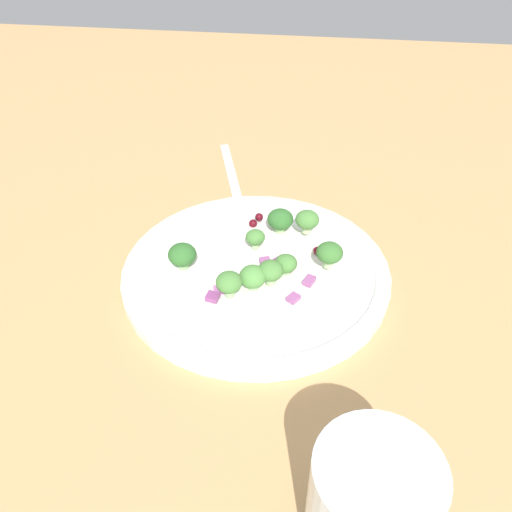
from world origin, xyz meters
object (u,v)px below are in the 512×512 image
plate (256,270)px  fork (233,179)px  water_glass (369,509)px  broccoli_floret_1 (286,264)px  broccoli_floret_2 (182,255)px  broccoli_floret_0 (255,238)px

plate → fork: plate is taller
plate → water_glass: size_ratio=3.00×
broccoli_floret_1 → broccoli_floret_2: bearing=-87.3°
plate → water_glass: bearing=22.3°
fork → water_glass: 47.68cm
broccoli_floret_0 → broccoli_floret_2: size_ratio=0.72×
broccoli_floret_1 → broccoli_floret_2: (0.50, -10.61, 0.40)cm
broccoli_floret_2 → fork: bearing=175.7°
broccoli_floret_0 → broccoli_floret_2: (4.09, -6.96, 0.12)cm
plate → broccoli_floret_0: broccoli_floret_0 is taller
fork → broccoli_floret_2: bearing=-4.3°
plate → fork: 19.99cm
broccoli_floret_2 → fork: broccoli_floret_2 is taller
broccoli_floret_0 → water_glass: (28.29, 10.94, 1.71)cm
broccoli_floret_0 → water_glass: water_glass is taller
broccoli_floret_1 → broccoli_floret_0: bearing=-134.5°
broccoli_floret_1 → broccoli_floret_2: size_ratio=0.79×
plate → broccoli_floret_1: (0.77, 3.18, 1.80)cm
fork → water_glass: size_ratio=1.96×
broccoli_floret_0 → water_glass: bearing=21.1°
broccoli_floret_2 → fork: (-20.36, 1.54, -2.81)cm
plate → broccoli_floret_2: 7.86cm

